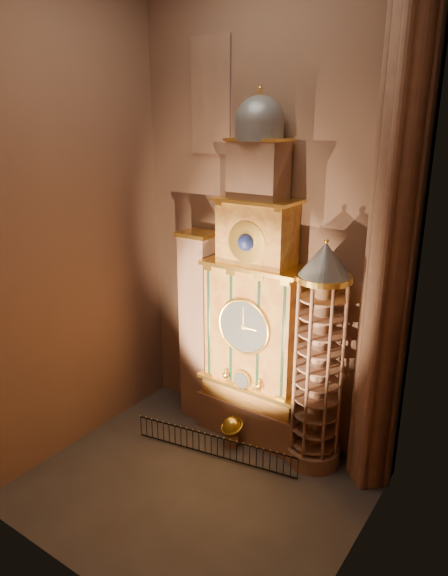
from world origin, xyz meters
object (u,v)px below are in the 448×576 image
Objects in this scene: stair_turret at (319,360)px; iron_railing at (214,446)px; portrait_tower at (199,327)px; celestial_globe at (232,429)px; astronomical_clock at (255,313)px.

stair_turret reaches higher than iron_railing.
celestial_globe is at bearing -26.49° from portrait_tower.
portrait_tower is 6.31× the size of celestial_globe.
astronomical_clock is 6.67m from iron_railing.
iron_railing is at bearing -43.38° from portrait_tower.
iron_railing is (-0.50, -2.73, -6.07)m from astronomical_clock.
stair_turret reaches higher than celestial_globe.
stair_turret is 6.69× the size of celestial_globe.
stair_turret is at bearing 31.65° from iron_railing.
portrait_tower is 1.25× the size of iron_railing.
stair_turret is (3.50, -0.26, -1.41)m from astronomical_clock.
portrait_tower reaches higher than iron_railing.
portrait_tower is 6.05m from iron_railing.
astronomical_clock is 3.78m from stair_turret.
astronomical_clock is 3.73m from portrait_tower.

